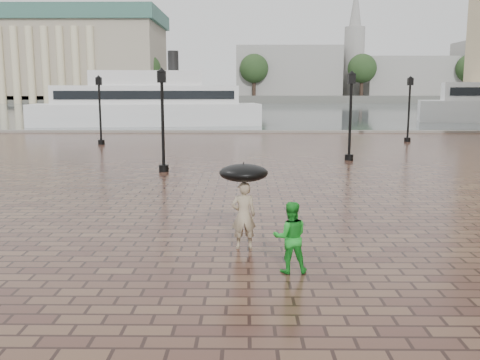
% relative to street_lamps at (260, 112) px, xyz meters
% --- Properties ---
extents(ground, '(300.00, 300.00, 0.00)m').
position_rel_street_lamps_xyz_m(ground, '(1.50, -17.50, -2.33)').
color(ground, '#3C211B').
rests_on(ground, ground).
extents(harbour_water, '(240.00, 240.00, 0.00)m').
position_rel_street_lamps_xyz_m(harbour_water, '(1.50, 74.50, -2.33)').
color(harbour_water, '#424B50').
rests_on(harbour_water, ground).
extents(quay_edge, '(80.00, 0.60, 0.30)m').
position_rel_street_lamps_xyz_m(quay_edge, '(1.50, 14.50, -2.33)').
color(quay_edge, slate).
rests_on(quay_edge, ground).
extents(far_shore, '(300.00, 60.00, 2.00)m').
position_rel_street_lamps_xyz_m(far_shore, '(1.50, 142.50, -1.33)').
color(far_shore, '#4C4C47').
rests_on(far_shore, ground).
extents(museum, '(57.00, 32.50, 26.00)m').
position_rel_street_lamps_xyz_m(museum, '(-53.50, 127.11, 11.58)').
color(museum, gray).
rests_on(museum, ground).
extents(distant_skyline, '(102.50, 22.00, 33.00)m').
position_rel_street_lamps_xyz_m(distant_skyline, '(49.64, 132.50, 7.13)').
color(distant_skyline, gray).
rests_on(distant_skyline, ground).
extents(far_trees, '(188.00, 8.00, 13.50)m').
position_rel_street_lamps_xyz_m(far_trees, '(1.50, 120.50, 7.09)').
color(far_trees, '#2D2119').
rests_on(far_trees, ground).
extents(street_lamps, '(21.44, 14.44, 4.40)m').
position_rel_street_lamps_xyz_m(street_lamps, '(0.00, 0.00, 0.00)').
color(street_lamps, black).
rests_on(street_lamps, ground).
extents(adult_pedestrian, '(0.61, 0.44, 1.55)m').
position_rel_street_lamps_xyz_m(adult_pedestrian, '(-0.90, -19.16, -1.55)').
color(adult_pedestrian, tan).
rests_on(adult_pedestrian, ground).
extents(child_pedestrian, '(0.73, 0.58, 1.43)m').
position_rel_street_lamps_xyz_m(child_pedestrian, '(0.03, -20.76, -1.61)').
color(child_pedestrian, '#1B9426').
rests_on(child_pedestrian, ground).
extents(ferry_near, '(23.36, 8.56, 7.49)m').
position_rel_street_lamps_xyz_m(ferry_near, '(-10.89, 23.77, -0.08)').
color(ferry_near, silver).
rests_on(ferry_near, ground).
extents(umbrella, '(1.10, 1.10, 1.10)m').
position_rel_street_lamps_xyz_m(umbrella, '(-0.90, -19.16, -0.57)').
color(umbrella, black).
rests_on(umbrella, ground).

